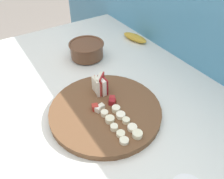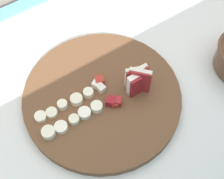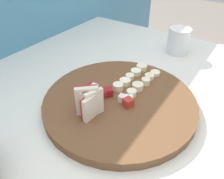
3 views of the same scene
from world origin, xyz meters
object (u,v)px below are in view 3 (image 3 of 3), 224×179
object	(u,v)px
apple_wedge_fan	(90,102)
small_jar	(178,41)
apple_dice_pile	(116,97)
banana_slice_rows	(136,79)
cutting_board	(120,102)

from	to	relation	value
apple_wedge_fan	small_jar	xyz separation A→B (m)	(0.42, -0.04, -0.01)
apple_dice_pile	banana_slice_rows	distance (m)	0.09
apple_wedge_fan	small_jar	world-z (taller)	apple_wedge_fan
cutting_board	apple_wedge_fan	size ratio (longest dim) A/B	5.30
cutting_board	apple_wedge_fan	xyz separation A→B (m)	(-0.08, 0.03, 0.04)
apple_wedge_fan	banana_slice_rows	world-z (taller)	apple_wedge_fan
banana_slice_rows	apple_wedge_fan	bearing A→B (deg)	171.81
apple_wedge_fan	banana_slice_rows	bearing A→B (deg)	-8.19
apple_dice_pile	cutting_board	bearing A→B (deg)	-21.79
cutting_board	small_jar	world-z (taller)	small_jar
apple_wedge_fan	small_jar	bearing A→B (deg)	-5.00
cutting_board	apple_dice_pile	size ratio (longest dim) A/B	3.92
banana_slice_rows	small_jar	world-z (taller)	small_jar
apple_dice_pile	small_jar	xyz separation A→B (m)	(0.35, -0.01, 0.01)
apple_dice_pile	small_jar	size ratio (longest dim) A/B	1.08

